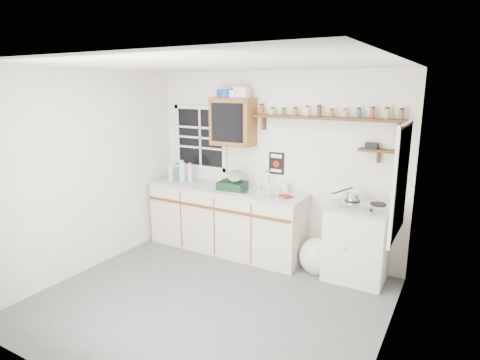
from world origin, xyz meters
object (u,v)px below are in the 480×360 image
(upper_cabinet, at_px, (233,122))
(hotplate, at_px, (365,205))
(main_cabinet, at_px, (226,219))
(spice_shelf, at_px, (326,117))
(right_cabinet, at_px, (357,243))
(dish_rack, at_px, (233,183))

(upper_cabinet, distance_m, hotplate, 2.07)
(main_cabinet, distance_m, hotplate, 1.97)
(upper_cabinet, distance_m, spice_shelf, 1.29)
(main_cabinet, height_order, right_cabinet, main_cabinet)
(main_cabinet, distance_m, upper_cabinet, 1.37)
(right_cabinet, xyz_separation_m, hotplate, (0.07, -0.02, 0.49))
(upper_cabinet, bearing_deg, hotplate, -4.23)
(right_cabinet, xyz_separation_m, upper_cabinet, (-1.80, 0.12, 1.37))
(upper_cabinet, bearing_deg, spice_shelf, 3.08)
(hotplate, bearing_deg, main_cabinet, 172.20)
(upper_cabinet, bearing_deg, main_cabinet, -103.68)
(spice_shelf, relative_size, hotplate, 3.04)
(right_cabinet, height_order, hotplate, hotplate)
(main_cabinet, height_order, upper_cabinet, upper_cabinet)
(upper_cabinet, distance_m, dish_rack, 0.84)
(right_cabinet, xyz_separation_m, dish_rack, (-1.69, -0.06, 0.55))
(main_cabinet, bearing_deg, right_cabinet, 0.79)
(spice_shelf, height_order, hotplate, spice_shelf)
(dish_rack, distance_m, hotplate, 1.76)
(right_cabinet, distance_m, dish_rack, 1.78)
(upper_cabinet, relative_size, dish_rack, 1.65)
(spice_shelf, bearing_deg, dish_rack, -168.01)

